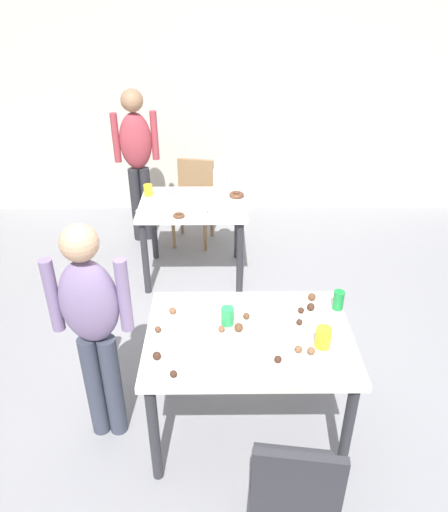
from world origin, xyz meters
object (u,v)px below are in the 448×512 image
(chair_near_table, at_px, (294,491))
(person_adult_far, at_px, (137,154))
(dining_table_near, at_px, (249,347))
(mixing_bowl, at_px, (250,363))
(soda_can, at_px, (338,300))
(pitcher_far, at_px, (220,182))
(person_girl_near, at_px, (93,321))
(dining_table_far, at_px, (193,215))
(chair_far_table, at_px, (194,197))

(chair_near_table, xyz_separation_m, person_adult_far, (-1.16, 3.37, 0.46))
(dining_table_near, bearing_deg, mixing_bowl, -91.74)
(chair_near_table, height_order, person_adult_far, person_adult_far)
(person_adult_far, xyz_separation_m, mixing_bowl, (0.99, -2.86, -0.18))
(soda_can, bearing_deg, pitcher_far, 111.26)
(chair_near_table, relative_size, mixing_bowl, 4.11)
(soda_can, bearing_deg, mixing_bowl, -137.70)
(person_girl_near, bearing_deg, chair_near_table, -36.85)
(dining_table_far, xyz_separation_m, chair_near_table, (0.57, -2.63, -0.13))
(chair_near_table, distance_m, person_girl_near, 1.34)
(pitcher_far, bearing_deg, person_adult_far, 148.13)
(dining_table_far, height_order, chair_far_table, chair_far_table)
(dining_table_far, height_order, person_adult_far, person_adult_far)
(chair_far_table, xyz_separation_m, person_adult_far, (-0.56, 0.01, 0.46))
(dining_table_near, height_order, person_girl_near, person_girl_near)
(dining_table_near, xyz_separation_m, person_adult_far, (-1.00, 2.58, 0.31))
(dining_table_near, relative_size, soda_can, 9.57)
(person_girl_near, xyz_separation_m, mixing_bowl, (0.86, -0.25, -0.08))
(dining_table_near, height_order, person_adult_far, person_adult_far)
(chair_far_table, distance_m, soda_can, 2.55)
(chair_near_table, bearing_deg, dining_table_near, 101.85)
(dining_table_far, height_order, person_girl_near, person_girl_near)
(dining_table_near, bearing_deg, chair_near_table, -78.15)
(chair_near_table, height_order, mixing_bowl, chair_near_table)
(dining_table_far, xyz_separation_m, mixing_bowl, (0.40, -2.11, 0.15))
(pitcher_far, bearing_deg, mixing_bowl, -86.26)
(chair_near_table, distance_m, chair_far_table, 3.42)
(dining_table_near, distance_m, person_adult_far, 2.78)
(mixing_bowl, height_order, pitcher_far, pitcher_far)
(dining_table_far, relative_size, person_adult_far, 0.60)
(dining_table_near, xyz_separation_m, mixing_bowl, (-0.01, -0.28, 0.13))
(chair_near_table, xyz_separation_m, mixing_bowl, (-0.17, 0.52, 0.29))
(mixing_bowl, bearing_deg, soda_can, 42.30)
(person_adult_far, bearing_deg, chair_near_table, -70.96)
(dining_table_near, relative_size, mixing_bowl, 5.51)
(person_adult_far, bearing_deg, dining_table_far, -51.43)
(chair_far_table, xyz_separation_m, soda_can, (0.99, -2.34, 0.31))
(mixing_bowl, relative_size, soda_can, 1.74)
(dining_table_near, relative_size, pitcher_far, 5.29)
(soda_can, xyz_separation_m, pitcher_far, (-0.71, 1.83, 0.05))
(soda_can, relative_size, pitcher_far, 0.55)
(pitcher_far, bearing_deg, person_girl_near, -108.65)
(dining_table_near, relative_size, person_adult_far, 0.73)
(person_adult_far, height_order, soda_can, person_adult_far)
(dining_table_near, relative_size, person_girl_near, 0.81)
(person_girl_near, height_order, person_adult_far, person_adult_far)
(chair_far_table, bearing_deg, dining_table_far, -87.55)
(dining_table_far, xyz_separation_m, person_adult_far, (-0.59, 0.74, 0.33))
(chair_far_table, xyz_separation_m, mixing_bowl, (0.43, -2.84, 0.29))
(dining_table_near, relative_size, chair_near_table, 1.34)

